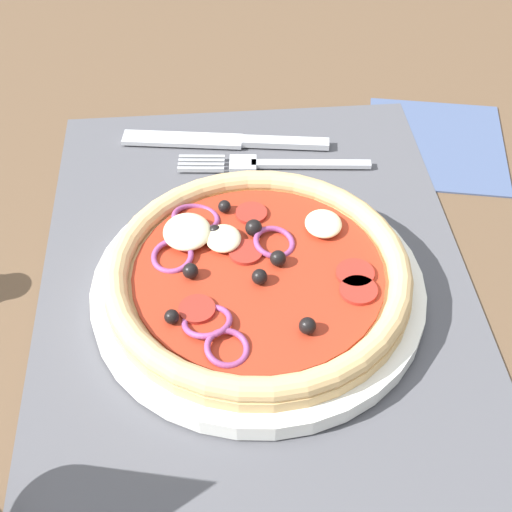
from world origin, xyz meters
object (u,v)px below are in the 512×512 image
at_px(pizza, 262,272).
at_px(napkin, 437,144).
at_px(plate, 263,289).
at_px(fork, 263,164).
at_px(knife, 223,141).

distance_m(pizza, napkin, 0.26).
relative_size(plate, fork, 1.42).
xyz_separation_m(plate, knife, (0.20, 0.02, -0.00)).
bearing_deg(plate, fork, -5.34).
distance_m(plate, fork, 0.16).
height_order(pizza, knife, pizza).
height_order(plate, fork, plate).
relative_size(plate, knife, 1.28).
bearing_deg(napkin, pizza, 134.32).
xyz_separation_m(pizza, fork, (0.16, -0.02, -0.02)).
distance_m(plate, knife, 0.20).
bearing_deg(pizza, knife, 5.48).
relative_size(plate, napkin, 1.77).
height_order(fork, knife, knife).
relative_size(fork, knife, 0.90).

